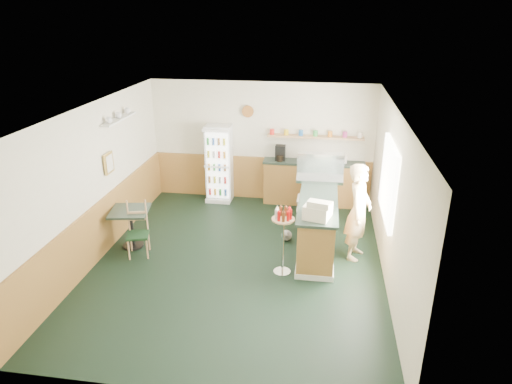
% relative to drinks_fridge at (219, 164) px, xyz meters
% --- Properties ---
extents(ground, '(6.00, 6.00, 0.00)m').
position_rel_drinks_fridge_xyz_m(ground, '(0.94, -2.74, -0.87)').
color(ground, black).
rests_on(ground, ground).
extents(room_envelope, '(5.04, 6.02, 2.72)m').
position_rel_drinks_fridge_xyz_m(room_envelope, '(0.71, -2.01, 0.65)').
color(room_envelope, beige).
rests_on(room_envelope, ground).
extents(service_counter, '(0.68, 3.01, 1.01)m').
position_rel_drinks_fridge_xyz_m(service_counter, '(2.29, -1.66, -0.41)').
color(service_counter, '#AA7437').
rests_on(service_counter, ground).
extents(back_counter, '(2.24, 0.42, 1.69)m').
position_rel_drinks_fridge_xyz_m(back_counter, '(2.13, 0.06, -0.33)').
color(back_counter, '#AA7437').
rests_on(back_counter, ground).
extents(drinks_fridge, '(0.58, 0.52, 1.75)m').
position_rel_drinks_fridge_xyz_m(drinks_fridge, '(0.00, 0.00, 0.00)').
color(drinks_fridge, white).
rests_on(drinks_fridge, ground).
extents(display_case, '(0.91, 0.47, 0.52)m').
position_rel_drinks_fridge_xyz_m(display_case, '(2.29, -1.10, 0.39)').
color(display_case, silver).
rests_on(display_case, service_counter).
extents(cash_register, '(0.49, 0.51, 0.23)m').
position_rel_drinks_fridge_xyz_m(cash_register, '(2.29, -2.83, 0.25)').
color(cash_register, '#EFE4C6').
rests_on(cash_register, service_counter).
extents(shopkeeper, '(0.57, 0.68, 1.75)m').
position_rel_drinks_fridge_xyz_m(shopkeeper, '(2.99, -2.22, 0.00)').
color(shopkeeper, tan).
rests_on(shopkeeper, ground).
extents(condiment_stand, '(0.38, 0.38, 1.17)m').
position_rel_drinks_fridge_xyz_m(condiment_stand, '(1.75, -2.95, -0.08)').
color(condiment_stand, silver).
rests_on(condiment_stand, ground).
extents(newspaper_rack, '(0.09, 0.46, 0.54)m').
position_rel_drinks_fridge_xyz_m(newspaper_rack, '(1.93, -1.48, -0.38)').
color(newspaper_rack, black).
rests_on(newspaper_rack, ground).
extents(cafe_table, '(0.79, 0.79, 0.74)m').
position_rel_drinks_fridge_xyz_m(cafe_table, '(-1.11, -2.47, -0.35)').
color(cafe_table, black).
rests_on(cafe_table, ground).
extents(cafe_chair, '(0.46, 0.46, 1.00)m').
position_rel_drinks_fridge_xyz_m(cafe_chair, '(-0.87, -2.67, -0.35)').
color(cafe_chair, black).
rests_on(cafe_chair, ground).
extents(dog_doorstop, '(0.21, 0.27, 0.25)m').
position_rel_drinks_fridge_xyz_m(dog_doorstop, '(1.72, -1.82, -0.76)').
color(dog_doorstop, gray).
rests_on(dog_doorstop, ground).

